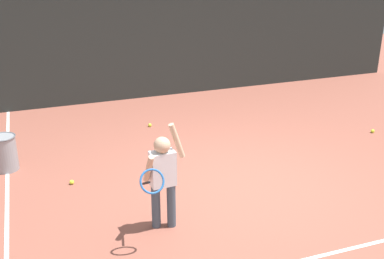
# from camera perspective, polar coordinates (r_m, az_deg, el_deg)

# --- Properties ---
(ground_plane) EXTENTS (20.00, 20.00, 0.00)m
(ground_plane) POSITION_cam_1_polar(r_m,az_deg,el_deg) (7.09, 6.12, -6.42)
(ground_plane) COLOR brown
(court_line_baseline) EXTENTS (9.00, 0.05, 0.00)m
(court_line_baseline) POSITION_cam_1_polar(r_m,az_deg,el_deg) (5.73, 14.34, -14.62)
(court_line_baseline) COLOR white
(court_line_baseline) RESTS_ON ground
(court_line_sideline) EXTENTS (0.05, 9.00, 0.00)m
(court_line_sideline) POSITION_cam_1_polar(r_m,az_deg,el_deg) (7.41, -21.23, -6.56)
(court_line_sideline) COLOR white
(court_line_sideline) RESTS_ON ground
(back_fence_windscreen) EXTENTS (12.09, 0.08, 3.90)m
(back_fence_windscreen) POSITION_cam_1_polar(r_m,az_deg,el_deg) (10.53, -4.19, 14.26)
(back_fence_windscreen) COLOR #282D2B
(back_fence_windscreen) RESTS_ON ground
(fence_post_1) EXTENTS (0.09, 0.09, 4.05)m
(fence_post_1) POSITION_cam_1_polar(r_m,az_deg,el_deg) (10.21, -20.87, 13.11)
(fence_post_1) COLOR slate
(fence_post_1) RESTS_ON ground
(fence_post_2) EXTENTS (0.09, 0.09, 4.05)m
(fence_post_2) POSITION_cam_1_polar(r_m,az_deg,el_deg) (10.58, -4.29, 14.70)
(fence_post_2) COLOR slate
(fence_post_2) RESTS_ON ground
(tennis_player) EXTENTS (0.69, 0.61, 1.35)m
(tennis_player) POSITION_cam_1_polar(r_m,az_deg,el_deg) (5.72, -3.56, -5.44)
(tennis_player) COLOR #3F4C59
(tennis_player) RESTS_ON ground
(ball_hopper) EXTENTS (0.38, 0.38, 0.56)m
(ball_hopper) POSITION_cam_1_polar(r_m,az_deg,el_deg) (7.87, -21.48, -2.58)
(ball_hopper) COLOR gray
(ball_hopper) RESTS_ON ground
(tennis_ball_0) EXTENTS (0.07, 0.07, 0.07)m
(tennis_ball_0) POSITION_cam_1_polar(r_m,az_deg,el_deg) (7.23, -14.19, -6.12)
(tennis_ball_0) COLOR #CCE033
(tennis_ball_0) RESTS_ON ground
(tennis_ball_1) EXTENTS (0.07, 0.07, 0.07)m
(tennis_ball_1) POSITION_cam_1_polar(r_m,az_deg,el_deg) (9.42, 20.80, -0.17)
(tennis_ball_1) COLOR #CCE033
(tennis_ball_1) RESTS_ON ground
(tennis_ball_2) EXTENTS (0.07, 0.07, 0.07)m
(tennis_ball_2) POSITION_cam_1_polar(r_m,az_deg,el_deg) (9.12, -5.06, 0.54)
(tennis_ball_2) COLOR #CCE033
(tennis_ball_2) RESTS_ON ground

